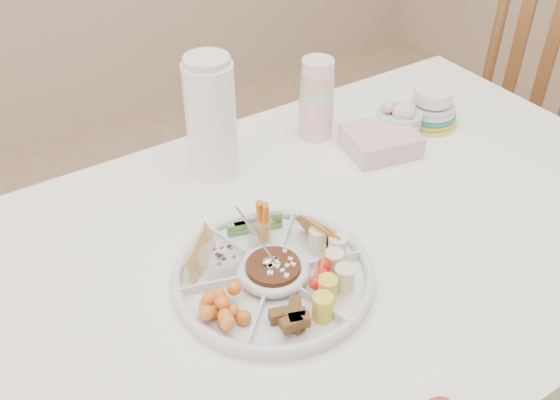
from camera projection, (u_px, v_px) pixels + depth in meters
dining_table at (339, 339)px, 1.57m from camera, size 1.52×1.02×0.76m
chair at (510, 130)px, 2.04m from camera, size 0.56×0.56×1.09m
party_tray at (273, 273)px, 1.18m from camera, size 0.47×0.47×0.04m
bean_dip at (273, 270)px, 1.18m from camera, size 0.13×0.13×0.04m
tortillas at (318, 232)px, 1.25m from camera, size 0.12×0.12×0.06m
carrot_cucumber at (256, 215)px, 1.26m from camera, size 0.12×0.12×0.09m
pita_raisins at (208, 254)px, 1.20m from camera, size 0.15×0.15×0.07m
cherries at (222, 305)px, 1.10m from camera, size 0.15×0.15×0.05m
granola_chunks at (294, 318)px, 1.08m from camera, size 0.12×0.12×0.04m
banana_tomato at (342, 271)px, 1.14m from camera, size 0.15×0.15×0.10m
cup_stack at (317, 93)px, 1.54m from camera, size 0.09×0.09×0.24m
thermos at (211, 116)px, 1.40m from camera, size 0.12×0.12×0.30m
flower_bowl at (399, 117)px, 1.60m from camera, size 0.15×0.15×0.09m
napkin_stack at (380, 141)px, 1.54m from camera, size 0.19×0.18×0.06m
plate_stack at (431, 108)px, 1.64m from camera, size 0.18×0.18×0.09m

